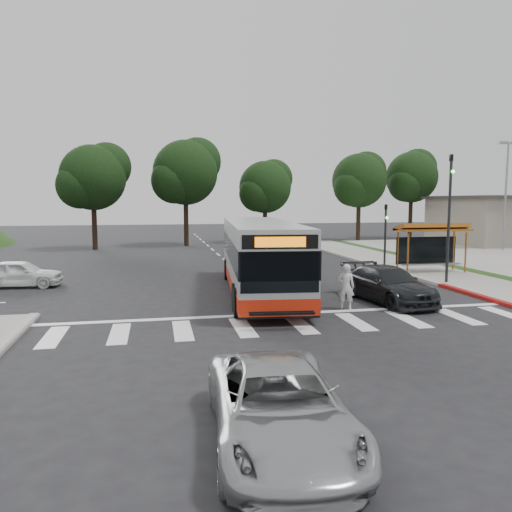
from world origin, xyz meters
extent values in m
plane|color=black|center=(0.00, 0.00, 0.00)|extent=(140.00, 140.00, 0.00)
cube|color=gray|center=(11.00, 8.00, 0.06)|extent=(4.00, 40.00, 0.12)
cube|color=#9E9991|center=(9.00, 8.00, 0.07)|extent=(0.30, 40.00, 0.15)
cube|color=maroon|center=(9.00, -2.00, 0.08)|extent=(0.32, 6.00, 0.15)
cube|color=silver|center=(0.00, -5.00, 0.01)|extent=(18.00, 2.60, 0.01)
cylinder|color=#9D571A|center=(9.00, 4.40, 1.27)|extent=(0.10, 0.10, 2.30)
cylinder|color=#9D571A|center=(12.60, 4.40, 1.27)|extent=(0.10, 0.10, 2.30)
cylinder|color=#9D571A|center=(9.00, 5.60, 1.27)|extent=(0.10, 0.10, 2.30)
cylinder|color=#9D571A|center=(12.60, 5.60, 1.27)|extent=(0.10, 0.10, 2.30)
cube|color=#9D571A|center=(10.80, 5.00, 2.57)|extent=(4.20, 1.60, 0.12)
cube|color=#9D571A|center=(10.80, 5.05, 2.72)|extent=(4.20, 1.32, 0.51)
cube|color=black|center=(10.80, 5.60, 1.32)|extent=(3.80, 0.06, 1.60)
cube|color=gray|center=(10.80, 5.00, 0.57)|extent=(3.60, 0.40, 0.08)
cylinder|color=black|center=(9.60, 1.50, 3.25)|extent=(0.14, 0.14, 6.50)
imported|color=black|center=(9.60, 1.50, 6.00)|extent=(0.16, 0.20, 1.00)
sphere|color=#19E533|center=(9.60, 1.32, 5.65)|extent=(0.18, 0.18, 0.18)
cylinder|color=black|center=(9.60, 8.50, 2.00)|extent=(0.14, 0.14, 4.00)
imported|color=black|center=(9.60, 8.50, 3.50)|extent=(0.16, 0.20, 1.00)
sphere|color=#19E533|center=(9.60, 8.32, 3.15)|extent=(0.18, 0.18, 0.18)
cylinder|color=gray|center=(24.00, 16.00, 4.60)|extent=(0.18, 0.18, 9.00)
cube|color=gray|center=(23.45, 16.00, 9.00)|extent=(0.80, 0.35, 0.22)
cylinder|color=black|center=(16.00, 28.00, 2.30)|extent=(0.44, 0.44, 4.40)
sphere|color=black|center=(16.00, 28.00, 6.30)|extent=(5.60, 5.60, 5.60)
sphere|color=black|center=(17.12, 28.84, 7.30)|extent=(4.20, 4.20, 4.20)
sphere|color=black|center=(15.02, 27.30, 5.60)|extent=(3.92, 3.92, 3.92)
cylinder|color=black|center=(23.00, 30.00, 2.42)|extent=(0.44, 0.44, 4.84)
sphere|color=black|center=(23.00, 30.00, 6.82)|extent=(5.60, 5.60, 5.60)
sphere|color=black|center=(24.12, 30.84, 7.92)|extent=(4.20, 4.20, 4.20)
sphere|color=black|center=(22.02, 29.30, 6.05)|extent=(3.92, 3.92, 3.92)
cylinder|color=black|center=(-2.00, 26.00, 2.42)|extent=(0.44, 0.44, 4.84)
sphere|color=black|center=(-2.00, 26.00, 6.82)|extent=(6.00, 6.00, 6.00)
sphere|color=black|center=(-0.80, 26.90, 7.92)|extent=(4.50, 4.50, 4.50)
sphere|color=black|center=(-3.05, 25.25, 6.05)|extent=(4.20, 4.20, 4.20)
cylinder|color=black|center=(6.00, 28.00, 1.98)|extent=(0.44, 0.44, 3.96)
sphere|color=black|center=(6.00, 28.00, 5.58)|extent=(5.20, 5.20, 5.20)
sphere|color=black|center=(7.04, 28.78, 6.48)|extent=(3.90, 3.90, 3.90)
sphere|color=black|center=(5.09, 27.35, 4.95)|extent=(3.64, 3.64, 3.64)
cylinder|color=black|center=(-10.00, 24.00, 2.20)|extent=(0.44, 0.44, 4.40)
sphere|color=black|center=(-10.00, 24.00, 6.20)|extent=(5.60, 5.60, 5.60)
sphere|color=black|center=(-8.88, 24.84, 7.20)|extent=(4.20, 4.20, 4.20)
sphere|color=black|center=(-10.98, 23.30, 5.50)|extent=(3.92, 3.92, 3.92)
imported|color=silver|center=(2.43, -2.99, 0.89)|extent=(0.77, 0.66, 1.79)
imported|color=black|center=(4.70, -1.99, 0.74)|extent=(2.76, 5.33, 1.48)
imported|color=#A1A4A6|center=(-2.76, -13.05, 0.69)|extent=(2.62, 5.11, 1.38)
imported|color=silver|center=(-11.37, 4.90, 0.68)|extent=(4.06, 1.86, 1.35)
camera|label=1|loc=(-4.78, -21.07, 4.22)|focal=35.00mm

